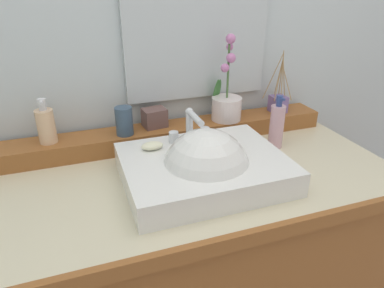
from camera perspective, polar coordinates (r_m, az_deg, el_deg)
The scene contains 12 objects.
wall_back at distance 1.41m, azimuth -7.22°, elevation 20.30°, with size 3.24×0.20×2.55m, color silver.
vanity_cabinet at distance 1.39m, azimuth -0.92°, elevation -19.54°, with size 1.37×0.66×0.83m.
back_ledge at distance 1.34m, azimuth -4.48°, elevation 1.52°, with size 1.29×0.13×0.07m, color brown.
sink_basin at distance 1.08m, azimuth 2.11°, elevation -4.25°, with size 0.49×0.39×0.29m.
soap_bar at distance 1.12m, azimuth -6.45°, elevation -0.29°, with size 0.07×0.04×0.02m, color beige.
potted_plant at distance 1.37m, azimuth 5.60°, elevation 6.77°, with size 0.12×0.12×0.33m.
soap_dispenser at distance 1.27m, azimuth -22.56°, elevation 2.86°, with size 0.06×0.06×0.15m.
tumbler_cup at distance 1.26m, azimuth -10.93°, elevation 3.67°, with size 0.06×0.06×0.10m, color #374C62.
reed_diffuser at distance 1.50m, azimuth 13.75°, elevation 6.50°, with size 0.10×0.08×0.25m.
trinket_box at distance 1.32m, azimuth -6.08°, elevation 4.25°, with size 0.08×0.07×0.07m, color brown.
lotion_bottle at distance 1.32m, azimuth 13.55°, elevation 2.92°, with size 0.05×0.05×0.20m.
mirror at distance 1.35m, azimuth 0.97°, elevation 18.93°, with size 0.56×0.02×0.55m, color silver.
Camera 1 is at (-0.31, -0.93, 1.40)m, focal length 32.96 mm.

